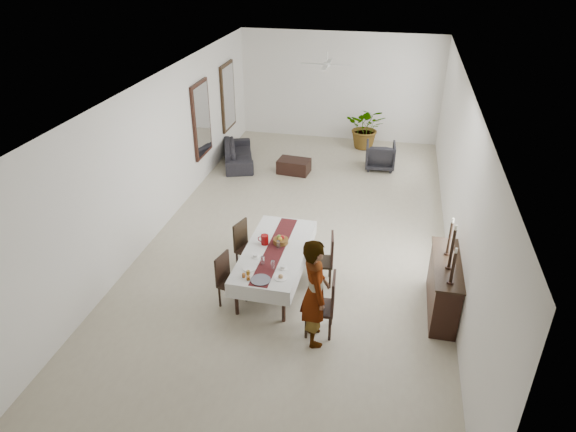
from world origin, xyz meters
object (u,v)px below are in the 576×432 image
(woman, at_px, (315,292))
(sofa, at_px, (238,154))
(sideboard_body, at_px, (443,287))
(red_pitcher, at_px, (265,240))
(dining_table_top, at_px, (275,251))

(woman, bearing_deg, sofa, 6.51)
(sideboard_body, bearing_deg, red_pitcher, 173.74)
(red_pitcher, height_order, sofa, red_pitcher)
(woman, bearing_deg, dining_table_top, 14.98)
(red_pitcher, bearing_deg, sideboard_body, -6.26)
(red_pitcher, xyz_separation_m, sofa, (-2.07, 5.08, -0.51))
(red_pitcher, height_order, woman, woman)
(red_pitcher, xyz_separation_m, sideboard_body, (3.14, -0.35, -0.32))
(woman, bearing_deg, sideboard_body, -79.46)
(sideboard_body, distance_m, sofa, 7.53)
(dining_table_top, relative_size, sofa, 1.16)
(woman, relative_size, sideboard_body, 1.17)
(woman, distance_m, sofa, 7.36)
(woman, xyz_separation_m, sofa, (-3.23, 6.58, -0.63))
(dining_table_top, xyz_separation_m, sofa, (-2.29, 5.22, -0.39))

